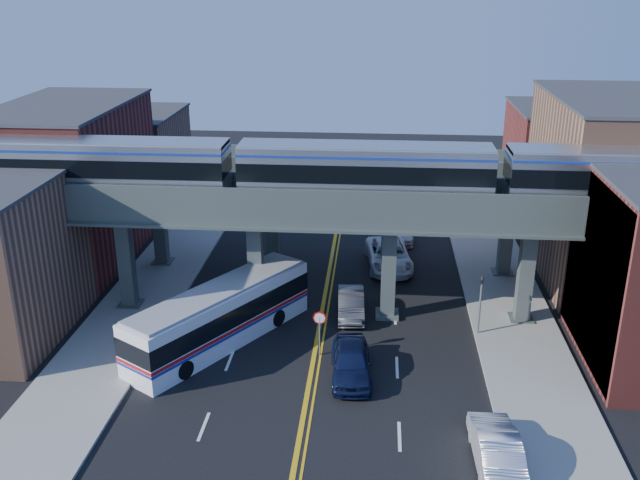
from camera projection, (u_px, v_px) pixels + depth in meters
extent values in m
plane|color=black|center=(309.00, 384.00, 36.25)|extent=(120.00, 120.00, 0.00)
cube|color=gray|center=(148.00, 292.00, 46.43)|extent=(5.00, 70.00, 0.16)
cube|color=gray|center=(507.00, 305.00, 44.66)|extent=(5.00, 70.00, 0.16)
cube|color=maroon|center=(72.00, 184.00, 50.63)|extent=(8.00, 14.00, 11.00)
cube|color=#855C45|center=(133.00, 159.00, 63.28)|extent=(8.00, 10.00, 8.00)
cube|color=#855C45|center=(607.00, 190.00, 47.61)|extent=(8.00, 14.00, 12.00)
cube|color=maroon|center=(559.00, 162.00, 60.26)|extent=(8.00, 10.00, 9.00)
cube|color=teal|center=(593.00, 277.00, 37.18)|extent=(0.10, 9.50, 9.50)
cube|color=#434E4B|center=(126.00, 262.00, 43.57)|extent=(0.85, 0.85, 6.00)
cube|color=#434E4B|center=(256.00, 266.00, 42.95)|extent=(0.85, 0.85, 6.00)
cube|color=#434E4B|center=(389.00, 271.00, 42.34)|extent=(0.85, 0.85, 6.00)
cube|color=#434E4B|center=(526.00, 275.00, 41.72)|extent=(0.85, 0.85, 6.00)
cube|color=#49544E|center=(322.00, 210.00, 41.33)|extent=(52.00, 3.60, 1.40)
cube|color=#434E4B|center=(160.00, 224.00, 50.09)|extent=(0.85, 0.85, 6.00)
cube|color=#434E4B|center=(272.00, 227.00, 49.47)|extent=(0.85, 0.85, 6.00)
cube|color=#434E4B|center=(388.00, 231.00, 48.86)|extent=(0.85, 0.85, 6.00)
cube|color=#434E4B|center=(506.00, 234.00, 48.24)|extent=(0.85, 0.85, 6.00)
cube|color=#49544E|center=(330.00, 177.00, 47.85)|extent=(52.00, 3.60, 1.40)
cube|color=black|center=(34.00, 189.00, 42.36)|extent=(2.06, 2.06, 0.23)
cube|color=black|center=(185.00, 193.00, 41.66)|extent=(2.06, 2.06, 0.23)
cube|color=#A0A2A9|center=(106.00, 165.00, 41.44)|extent=(14.26, 2.72, 3.00)
cube|color=black|center=(106.00, 162.00, 41.38)|extent=(14.28, 2.78, 1.03)
cube|color=black|center=(285.00, 196.00, 41.20)|extent=(2.06, 2.06, 0.23)
cube|color=black|center=(445.00, 200.00, 40.50)|extent=(2.06, 2.06, 0.23)
cube|color=#A0A2A9|center=(365.00, 170.00, 40.28)|extent=(14.26, 2.72, 3.00)
cube|color=black|center=(365.00, 168.00, 40.22)|extent=(14.28, 2.78, 1.03)
cube|color=black|center=(551.00, 202.00, 40.04)|extent=(2.06, 2.06, 0.23)
cube|color=#A0A2A9|center=(639.00, 176.00, 39.12)|extent=(14.26, 2.72, 3.00)
cube|color=black|center=(640.00, 174.00, 39.07)|extent=(14.28, 2.78, 1.03)
cylinder|color=slate|center=(320.00, 336.00, 38.62)|extent=(0.09, 0.09, 2.30)
cylinder|color=red|center=(320.00, 318.00, 38.23)|extent=(0.76, 0.04, 0.76)
cylinder|color=slate|center=(480.00, 310.00, 40.57)|extent=(0.12, 0.12, 3.20)
imported|color=black|center=(482.00, 277.00, 39.84)|extent=(0.15, 0.18, 0.90)
cube|color=white|center=(221.00, 317.00, 39.83)|extent=(8.84, 11.76, 3.17)
cube|color=black|center=(220.00, 310.00, 39.69)|extent=(8.91, 11.83, 1.07)
cube|color=#B21419|center=(221.00, 322.00, 39.94)|extent=(8.91, 11.82, 0.18)
cylinder|color=black|center=(169.00, 362.00, 37.29)|extent=(2.87, 2.35, 1.02)
cylinder|color=black|center=(262.00, 312.00, 42.76)|extent=(2.87, 2.35, 1.02)
imported|color=#0F1637|center=(351.00, 362.00, 36.63)|extent=(2.40, 5.21, 1.73)
imported|color=#343437|center=(351.00, 304.00, 43.25)|extent=(1.82, 4.57, 1.48)
imported|color=silver|center=(389.00, 255.00, 50.30)|extent=(3.60, 6.59, 1.75)
imported|color=silver|center=(399.00, 230.00, 55.52)|extent=(2.10, 5.05, 1.46)
imported|color=silver|center=(496.00, 447.00, 30.16)|extent=(1.92, 5.13, 1.67)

